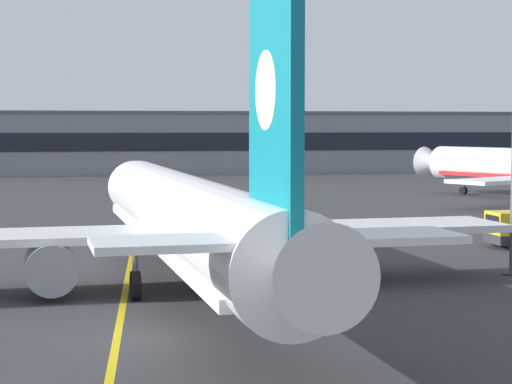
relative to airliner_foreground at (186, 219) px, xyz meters
name	(u,v)px	position (x,y,z in m)	size (l,w,h in m)	color
ground_plane	(173,337)	(-1.45, -9.47, -3.37)	(400.00, 400.00, 0.00)	#353538
taxiway_centreline	(135,238)	(-1.45, 20.53, -3.37)	(0.30, 180.00, 0.01)	yellow
airliner_foreground	(186,219)	(0.00, 0.00, 0.00)	(32.25, 41.52, 11.65)	white
safety_cone_by_nose_gear	(174,242)	(0.85, 15.90, -3.11)	(0.44, 0.44, 0.55)	orange
terminal_building	(70,143)	(-7.50, 104.93, 1.58)	(150.67, 12.40, 9.88)	gray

